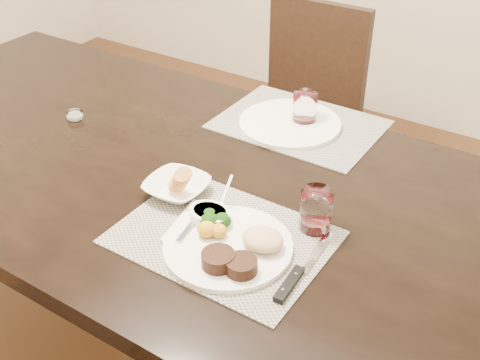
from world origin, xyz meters
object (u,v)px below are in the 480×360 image
Objects in this scene: cracker_bowl at (177,187)px; far_plate at (290,123)px; steak_knife at (296,276)px; wine_glass_near at (316,212)px; dinner_plate at (232,246)px; chair_far at (302,107)px.

cracker_bowl reaches higher than far_plate.
cracker_bowl is (-0.39, 0.10, 0.01)m from steak_knife.
steak_knife is 0.18m from wine_glass_near.
cracker_bowl is at bearing 175.34° from dinner_plate.
chair_far is at bearing 100.37° from cracker_bowl.
far_plate is (-0.28, 0.39, -0.04)m from wine_glass_near.
chair_far is 1.23m from dinner_plate.
chair_far reaches higher than steak_knife.
chair_far is 0.67m from far_plate.
chair_far is at bearing 118.86° from wine_glass_near.
chair_far is at bearing 130.34° from dinner_plate.
cracker_bowl reaches higher than steak_knife.
far_plate is at bearing 116.10° from steak_knife.
dinner_plate is 2.84× the size of wine_glass_near.
chair_far reaches higher than far_plate.
chair_far reaches higher than cracker_bowl.
dinner_plate is 1.79× the size of cracker_bowl.
far_plate is (0.25, -0.57, 0.26)m from chair_far.
chair_far is 3.56× the size of steak_knife.
chair_far is at bearing 112.82° from steak_knife.
chair_far is 3.20× the size of dinner_plate.
steak_knife is 0.40m from cracker_bowl.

